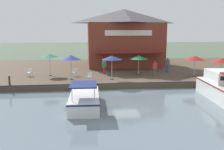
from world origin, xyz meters
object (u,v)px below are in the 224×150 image
patio_umbrella_mid_patio_left (139,57)px  motorboat_nearest_quay (85,97)px  person_near_entrance (155,67)px  person_at_quay_edge (104,65)px  tree_upstream_bank (120,29)px  waterfront_restaurant (124,37)px  mooring_post (9,81)px  cafe_chair_mid_patio (75,72)px  patio_umbrella_mid_patio_right (112,58)px  patio_umbrella_by_entrance (71,57)px  cafe_chair_far_corner_seat (30,72)px  patio_umbrella_back_row (195,58)px  person_mid_patio (168,63)px  cafe_chair_under_first_umbrella (89,76)px  patio_umbrella_far_corner (50,55)px  tree_downstream_bank (124,32)px  patio_umbrella_near_quay_edge (222,60)px

patio_umbrella_mid_patio_left → motorboat_nearest_quay: bearing=-32.8°
patio_umbrella_mid_patio_left → person_near_entrance: patio_umbrella_mid_patio_left is taller
person_near_entrance → person_at_quay_edge: 5.76m
person_near_entrance → tree_upstream_bank: 15.01m
waterfront_restaurant → mooring_post: waterfront_restaurant is taller
cafe_chair_mid_patio → patio_umbrella_mid_patio_right: bearing=59.3°
patio_umbrella_by_entrance → cafe_chair_far_corner_seat: 5.51m
patio_umbrella_back_row → mooring_post: 19.00m
patio_umbrella_mid_patio_left → cafe_chair_far_corner_seat: 12.23m
person_mid_patio → tree_upstream_bank: size_ratio=0.23×
person_near_entrance → cafe_chair_under_first_umbrella: bearing=-74.6°
person_near_entrance → mooring_post: bearing=-76.9°
patio_umbrella_by_entrance → patio_umbrella_back_row: bearing=90.7°
cafe_chair_far_corner_seat → person_mid_patio: bearing=92.3°
cafe_chair_under_first_umbrella → person_mid_patio: 10.30m
patio_umbrella_far_corner → person_mid_patio: 13.74m
tree_upstream_bank → tree_downstream_bank: size_ratio=1.03×
patio_umbrella_mid_patio_right → cafe_chair_under_first_umbrella: patio_umbrella_mid_patio_right is taller
waterfront_restaurant → cafe_chair_mid_patio: bearing=-38.3°
waterfront_restaurant → tree_upstream_bank: 4.81m
tree_upstream_bank → patio_umbrella_far_corner: bearing=-37.8°
patio_umbrella_by_entrance → cafe_chair_far_corner_seat: size_ratio=3.00×
waterfront_restaurant → patio_umbrella_by_entrance: waterfront_restaurant is taller
patio_umbrella_back_row → person_near_entrance: patio_umbrella_back_row is taller
patio_umbrella_back_row → cafe_chair_far_corner_seat: 18.14m
mooring_post → tree_downstream_bank: (-15.56, 13.03, 4.37)m
patio_umbrella_far_corner → person_mid_patio: size_ratio=1.38×
patio_umbrella_near_quay_edge → motorboat_nearest_quay: (6.07, -14.16, -1.95)m
person_mid_patio → patio_umbrella_mid_patio_left: bearing=-76.2°
patio_umbrella_far_corner → cafe_chair_mid_patio: size_ratio=2.91×
mooring_post → cafe_chair_under_first_umbrella: bearing=100.7°
tree_downstream_bank → patio_umbrella_back_row: bearing=23.9°
cafe_chair_under_first_umbrella → patio_umbrella_mid_patio_left: bearing=119.8°
cafe_chair_far_corner_seat → tree_upstream_bank: (-12.72, 11.85, 4.90)m
patio_umbrella_back_row → person_at_quay_edge: (-2.56, -9.67, -0.94)m
patio_umbrella_near_quay_edge → cafe_chair_far_corner_seat: 20.55m
patio_umbrella_back_row → tree_downstream_bank: 14.35m
patio_umbrella_mid_patio_right → patio_umbrella_back_row: bearing=93.8°
patio_umbrella_back_row → cafe_chair_far_corner_seat: size_ratio=2.74×
patio_umbrella_near_quay_edge → cafe_chair_far_corner_seat: bearing=-100.6°
patio_umbrella_near_quay_edge → patio_umbrella_mid_patio_left: bearing=-113.4°
person_at_quay_edge → mooring_post: (5.25, -9.07, -0.65)m
patio_umbrella_far_corner → motorboat_nearest_quay: size_ratio=0.39×
tree_upstream_bank → tree_downstream_bank: bearing=10.5°
motorboat_nearest_quay → mooring_post: 8.40m
waterfront_restaurant → cafe_chair_far_corner_seat: 14.70m
patio_umbrella_near_quay_edge → cafe_chair_under_first_umbrella: patio_umbrella_near_quay_edge is taller
motorboat_nearest_quay → tree_upstream_bank: (-22.54, 5.87, 5.37)m
patio_umbrella_back_row → motorboat_nearest_quay: 14.32m
patio_umbrella_far_corner → person_mid_patio: patio_umbrella_far_corner is taller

